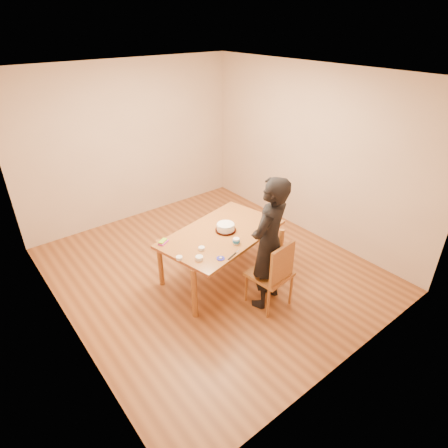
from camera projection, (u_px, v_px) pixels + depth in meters
room_shell at (194, 177)px, 5.09m from camera, size 4.00×4.50×2.70m
dining_table at (222, 234)px, 4.98m from camera, size 1.81×1.30×0.04m
dining_chair at (269, 274)px, 4.67m from camera, size 0.52×0.52×0.04m
cake_plate at (226, 230)px, 5.00m from camera, size 0.28×0.28×0.02m
cake at (226, 227)px, 4.97m from camera, size 0.24×0.24×0.08m
frosting_dome at (226, 224)px, 4.95m from camera, size 0.23×0.23×0.03m
frosting_tub at (236, 241)px, 4.71m from camera, size 0.08×0.08×0.07m
frosting_lid at (221, 258)px, 4.43m from camera, size 0.10×0.10×0.01m
frosting_dollop at (221, 257)px, 4.42m from camera, size 0.04×0.04×0.02m
ramekin_green at (199, 258)px, 4.41m from camera, size 0.09×0.09×0.04m
ramekin_yellow at (202, 248)px, 4.59m from camera, size 0.08×0.08×0.04m
ramekin_multi at (179, 258)px, 4.41m from camera, size 0.08×0.08×0.04m
candy_box_pink at (163, 242)px, 4.73m from camera, size 0.16×0.13×0.02m
candy_box_green at (163, 241)px, 4.72m from camera, size 0.14×0.11×0.02m
spatula at (232, 256)px, 4.47m from camera, size 0.17×0.07×0.01m
person at (269, 244)px, 4.49m from camera, size 0.73×0.59×1.73m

